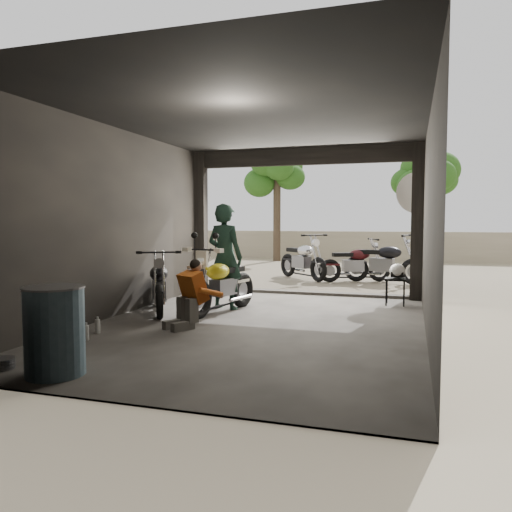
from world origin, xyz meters
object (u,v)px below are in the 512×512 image
Objects in this scene: helmet at (397,271)px; sign_post at (417,211)px; outside_bike_a at (303,257)px; oil_drum at (55,332)px; left_bike at (159,281)px; outside_bike_b at (355,260)px; rider at (225,257)px; mechanic at (187,296)px; main_bike at (222,280)px; outside_bike_c at (384,259)px; stool at (395,282)px.

sign_post is (0.35, 1.39, 1.16)m from helmet.
outside_bike_a is 2.00× the size of oil_drum.
outside_bike_b is (2.84, 5.58, 0.02)m from left_bike.
rider reaches higher than mechanic.
outside_bike_a is at bearing 47.46° from left_bike.
main_bike is 1.77× the size of mechanic.
sign_post is (1.54, -2.18, 1.26)m from outside_bike_b.
oil_drum is at bearing -68.90° from mechanic.
outside_bike_c reaches higher than oil_drum.
helmet is at bearing -142.05° from rider.
outside_bike_c is 7.10m from mechanic.
outside_bike_a is 1.87× the size of mechanic.
mechanic is 3.26× the size of helmet.
outside_bike_b is at bearing 109.68° from helmet.
outside_bike_b is 0.64× the size of sign_post.
stool is 1.73× the size of helmet.
left_bike reaches higher than stool.
helmet is 0.33× the size of oil_drum.
helmet is at bearing 44.12° from main_bike.
mechanic is at bearing 104.64° from rider.
mechanic is at bearing -133.58° from stool.
outside_bike_b reaches higher than helmet.
main_bike is 1.90× the size of oil_drum.
sign_post reaches higher than outside_bike_a.
left_bike is 4.51m from helmet.
left_bike is 0.88× the size of outside_bike_c.
left_bike is 3.70m from oil_drum.
stool is 2.02m from sign_post.
left_bike is 6.60m from outside_bike_c.
main_bike is at bearing -149.67° from stool.
outside_bike_b is at bearing 77.17° from oil_drum.
outside_bike_a reaches higher than mechanic.
rider is (1.02, 0.62, 0.41)m from left_bike.
helmet is (1.19, -3.57, 0.09)m from outside_bike_b.
outside_bike_c is 0.98× the size of rider.
outside_bike_a is 3.52× the size of stool.
oil_drum is at bearing -107.49° from left_bike.
oil_drum is at bearing -93.04° from sign_post.
outside_bike_c is (2.23, -0.24, 0.01)m from outside_bike_a.
outside_bike_a is 9.42m from oil_drum.
main_bike is 5.59m from outside_bike_b.
sign_post is (3.36, 2.79, 0.87)m from rider.
main_bike is 0.95× the size of outside_bike_a.
outside_bike_a is 1.09× the size of outside_bike_b.
stool is (2.62, -3.79, -0.18)m from outside_bike_a.
outside_bike_a is at bearing -80.89° from rider.
sign_post is at bearing -127.30° from rider.
outside_bike_b is 1.83× the size of oil_drum.
stool is at bearing 173.87° from outside_bike_b.
outside_bike_c reaches higher than mechanic.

